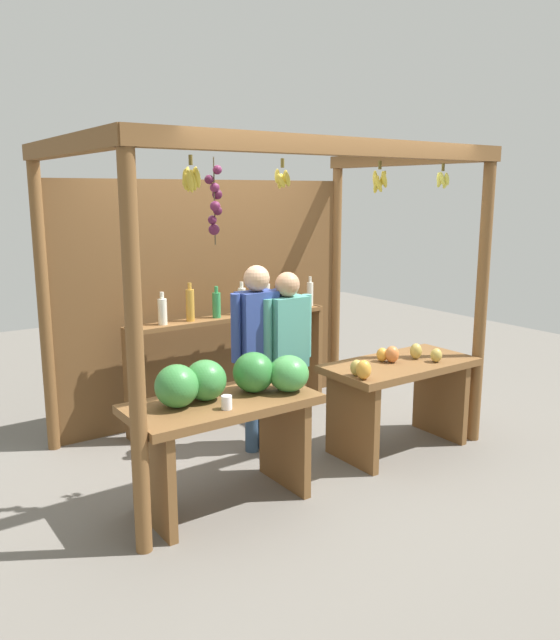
# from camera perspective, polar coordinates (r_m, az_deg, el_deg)

# --- Properties ---
(ground_plane) EXTENTS (12.00, 12.00, 0.00)m
(ground_plane) POSITION_cam_1_polar(r_m,az_deg,el_deg) (5.57, -1.14, -11.03)
(ground_plane) COLOR slate
(ground_plane) RESTS_ON ground
(market_stall) EXTENTS (3.19, 2.01, 2.49)m
(market_stall) POSITION_cam_1_polar(r_m,az_deg,el_deg) (5.57, -3.85, 4.29)
(market_stall) COLOR brown
(market_stall) RESTS_ON ground
(fruit_counter_left) EXTENTS (1.32, 0.64, 1.04)m
(fruit_counter_left) POSITION_cam_1_polar(r_m,az_deg,el_deg) (4.36, -4.83, -7.64)
(fruit_counter_left) COLOR brown
(fruit_counter_left) RESTS_ON ground
(fruit_counter_right) EXTENTS (1.30, 0.64, 0.91)m
(fruit_counter_right) POSITION_cam_1_polar(r_m,az_deg,el_deg) (5.36, 10.62, -5.75)
(fruit_counter_right) COLOR brown
(fruit_counter_right) RESTS_ON ground
(bottle_shelf_unit) EXTENTS (2.05, 0.22, 1.34)m
(bottle_shelf_unit) POSITION_cam_1_polar(r_m,az_deg,el_deg) (5.93, -4.46, -1.34)
(bottle_shelf_unit) COLOR brown
(bottle_shelf_unit) RESTS_ON ground
(vendor_man) EXTENTS (0.48, 0.21, 1.56)m
(vendor_man) POSITION_cam_1_polar(r_m,az_deg,el_deg) (5.17, -2.08, -1.99)
(vendor_man) COLOR #324C6A
(vendor_man) RESTS_ON ground
(vendor_woman) EXTENTS (0.48, 0.20, 1.50)m
(vendor_woman) POSITION_cam_1_polar(r_m,az_deg,el_deg) (5.24, 0.66, -2.27)
(vendor_woman) COLOR #35444F
(vendor_woman) RESTS_ON ground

